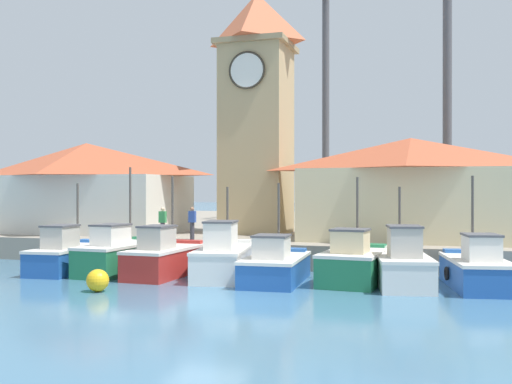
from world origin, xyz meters
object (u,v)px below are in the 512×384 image
(fishing_boat_mid_left, at_px, (224,258))
(port_crane_near, at_px, (447,113))
(warehouse_left, at_px, (86,186))
(dock_worker_near_tower, at_px, (163,223))
(dock_worker_along_quay, at_px, (192,222))
(fishing_boat_mid_right, at_px, (354,263))
(fishing_boat_left_inner, at_px, (166,258))
(clock_tower, at_px, (257,107))
(fishing_boat_left_outer, at_px, (122,255))
(fishing_boat_far_left, at_px, (70,255))
(fishing_boat_center, at_px, (275,266))
(warehouse_right, at_px, (411,188))
(port_crane_far, at_px, (326,114))
(fishing_boat_right_inner, at_px, (402,265))
(mooring_buoy, at_px, (98,280))
(fishing_boat_right_outer, at_px, (476,269))

(fishing_boat_mid_left, xyz_separation_m, port_crane_near, (8.93, 16.18, 7.64))
(warehouse_left, xyz_separation_m, dock_worker_near_tower, (6.85, -3.96, -1.82))
(port_crane_near, xyz_separation_m, dock_worker_along_quay, (-12.19, -11.87, -6.46))
(fishing_boat_mid_right, distance_m, port_crane_near, 18.16)
(fishing_boat_left_inner, bearing_deg, clock_tower, 84.22)
(fishing_boat_left_outer, distance_m, clock_tower, 12.61)
(fishing_boat_far_left, xyz_separation_m, fishing_boat_mid_right, (12.43, 0.44, 0.04))
(fishing_boat_center, relative_size, clock_tower, 0.31)
(dock_worker_along_quay, bearing_deg, clock_tower, 71.63)
(warehouse_right, xyz_separation_m, port_crane_far, (-7.15, 15.81, 5.89))
(fishing_boat_center, relative_size, port_crane_near, 0.25)
(dock_worker_along_quay, bearing_deg, dock_worker_near_tower, -154.34)
(warehouse_left, bearing_deg, fishing_boat_mid_right, -24.19)
(fishing_boat_right_inner, height_order, dock_worker_near_tower, fishing_boat_right_inner)
(fishing_boat_left_inner, distance_m, fishing_boat_center, 4.89)
(fishing_boat_center, distance_m, port_crane_near, 19.70)
(fishing_boat_mid_left, height_order, dock_worker_along_quay, fishing_boat_mid_left)
(clock_tower, relative_size, port_crane_far, 0.73)
(dock_worker_along_quay, bearing_deg, fishing_boat_left_inner, -80.73)
(fishing_boat_left_inner, xyz_separation_m, warehouse_right, (9.62, 7.92, 2.97))
(clock_tower, bearing_deg, dock_worker_along_quay, -108.37)
(mooring_buoy, xyz_separation_m, dock_worker_near_tower, (-1.48, 8.25, 1.59))
(clock_tower, xyz_separation_m, warehouse_left, (-9.91, -1.94, -4.53))
(fishing_boat_left_outer, relative_size, clock_tower, 0.34)
(fishing_boat_mid_left, height_order, fishing_boat_right_outer, fishing_boat_right_outer)
(port_crane_near, distance_m, dock_worker_near_tower, 19.49)
(clock_tower, height_order, port_crane_near, port_crane_near)
(fishing_boat_far_left, height_order, clock_tower, clock_tower)
(fishing_boat_left_inner, relative_size, dock_worker_along_quay, 2.98)
(fishing_boat_mid_left, distance_m, port_crane_far, 25.04)
(port_crane_far, bearing_deg, fishing_boat_right_inner, -73.06)
(fishing_boat_far_left, height_order, dock_worker_along_quay, fishing_boat_far_left)
(fishing_boat_mid_right, xyz_separation_m, warehouse_right, (1.81, 7.51, 2.96))
(fishing_boat_left_inner, distance_m, fishing_boat_right_inner, 9.61)
(fishing_boat_right_outer, distance_m, port_crane_far, 26.84)
(port_crane_far, bearing_deg, warehouse_right, -65.65)
(fishing_boat_far_left, relative_size, dock_worker_near_tower, 3.09)
(fishing_boat_left_outer, bearing_deg, port_crane_near, 49.73)
(warehouse_left, distance_m, dock_worker_along_quay, 9.00)
(fishing_boat_center, distance_m, warehouse_right, 10.05)
(fishing_boat_mid_left, relative_size, dock_worker_along_quay, 3.28)
(fishing_boat_left_inner, xyz_separation_m, mooring_buoy, (-0.58, -4.28, -0.36))
(fishing_boat_center, height_order, dock_worker_near_tower, fishing_boat_center)
(fishing_boat_left_inner, xyz_separation_m, port_crane_far, (2.46, 23.73, 8.86))
(fishing_boat_left_outer, bearing_deg, fishing_boat_mid_right, 0.58)
(fishing_boat_right_inner, distance_m, warehouse_left, 20.27)
(warehouse_left, height_order, warehouse_right, warehouse_left)
(fishing_boat_left_outer, bearing_deg, fishing_boat_right_outer, 0.25)
(fishing_boat_far_left, distance_m, mooring_buoy, 5.87)
(warehouse_left, xyz_separation_m, port_crane_far, (11.37, 15.80, 5.80))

